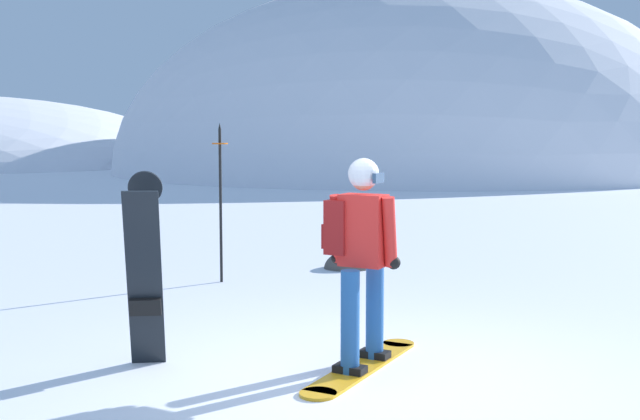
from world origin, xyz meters
TOP-DOWN VIEW (x-y plane):
  - ground_plane at (0.00, 0.00)m, footprint 300.00×300.00m
  - ridge_peak_main at (7.54, 31.27)m, footprint 28.00×25.20m
  - snowboarder_main at (0.02, 0.44)m, footprint 1.15×1.58m
  - spare_snowboard at (-1.70, 0.59)m, footprint 0.28×0.46m
  - piste_marker_near at (-1.16, 4.29)m, footprint 0.20×0.20m
  - rock_dark at (0.60, 5.13)m, footprint 0.68×0.58m

SIDE VIEW (x-z plane):
  - ground_plane at x=0.00m, z-range 0.00..0.00m
  - ridge_peak_main at x=7.54m, z-range -8.77..8.77m
  - rock_dark at x=0.60m, z-range -0.24..0.24m
  - spare_snowboard at x=-1.70m, z-range 0.01..1.62m
  - snowboarder_main at x=0.02m, z-range 0.06..1.78m
  - piste_marker_near at x=-1.16m, z-range 0.14..2.17m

